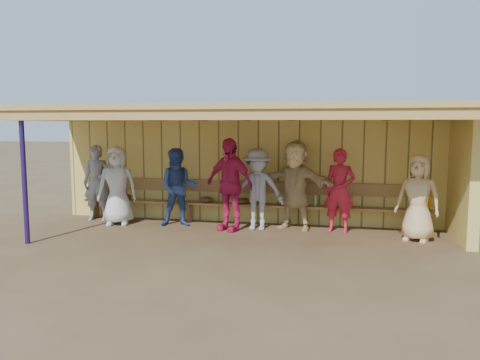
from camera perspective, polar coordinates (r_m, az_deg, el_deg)
name	(u,v)px	position (r m, az deg, el deg)	size (l,w,h in m)	color
ground	(236,235)	(9.24, -0.44, -6.73)	(90.00, 90.00, 0.00)	brown
player_a	(97,183)	(11.02, -17.02, -0.32)	(0.62, 0.41, 1.71)	gray
player_b	(117,186)	(10.42, -14.74, -0.66)	(0.83, 0.54, 1.70)	silver
player_c	(178,187)	(10.02, -7.53, -0.89)	(0.81, 0.63, 1.66)	#354D92
player_d	(229,184)	(9.52, -1.32, -0.54)	(1.11, 0.46, 1.89)	#CF2156
player_e	(257,189)	(9.61, 2.13, -1.12)	(1.08, 0.62, 1.68)	#95979D
player_f	(295,185)	(9.71, 6.74, -0.58)	(1.71, 0.54, 1.84)	#DDBD7C
player_g	(340,191)	(9.55, 12.04, -1.28)	(0.62, 0.40, 1.69)	red
player_h	(418,198)	(9.25, 20.89, -2.05)	(0.79, 0.52, 1.62)	#E0BA7E
dugout_structure	(262,147)	(9.60, 2.69, 4.00)	(8.80, 3.20, 2.50)	#E5C962
bench	(247,200)	(10.21, 0.87, -2.42)	(7.60, 0.34, 0.93)	#AA7E49
dugout_equipment	(228,202)	(10.17, -1.45, -2.67)	(6.68, 0.62, 0.80)	orange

